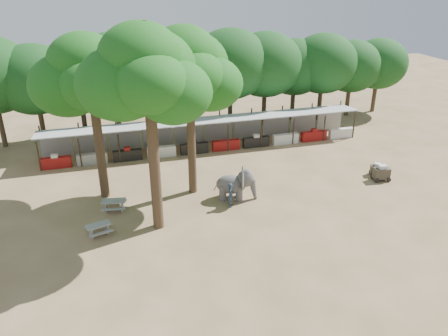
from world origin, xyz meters
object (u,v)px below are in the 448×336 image
object	(u,v)px
elephant	(236,184)
picnic_table_far	(114,204)
yard_tree_left	(89,78)
picnic_table_near	(99,228)
yard_tree_center	(145,76)
yard_tree_back	(186,70)
cart_front	(381,173)
cart_back	(377,169)
handler	(231,195)

from	to	relation	value
elephant	picnic_table_far	size ratio (longest dim) A/B	1.72
yard_tree_left	picnic_table_near	bearing A→B (deg)	-94.28
yard_tree_left	elephant	bearing A→B (deg)	-19.06
yard_tree_center	yard_tree_back	world-z (taller)	yard_tree_center
elephant	cart_front	xyz separation A→B (m)	(11.24, -0.22, -0.49)
elephant	cart_front	size ratio (longest dim) A/B	2.20
yard_tree_back	cart_front	world-z (taller)	yard_tree_back
yard_tree_back	elephant	xyz separation A→B (m)	(2.75, -2.02, -7.45)
yard_tree_left	picnic_table_far	world-z (taller)	yard_tree_left
picnic_table_near	yard_tree_center	bearing A→B (deg)	-13.34
yard_tree_center	cart_front	distance (m)	19.12
yard_tree_center	cart_back	bearing A→B (deg)	8.76
yard_tree_center	cart_back	distance (m)	19.48
yard_tree_back	handler	world-z (taller)	yard_tree_back
elephant	cart_front	bearing A→B (deg)	17.66
yard_tree_left	yard_tree_back	distance (m)	6.09
picnic_table_far	yard_tree_center	bearing A→B (deg)	-37.89
yard_tree_back	cart_back	xyz separation A→B (m)	(14.21, -1.35, -8.06)
picnic_table_near	picnic_table_far	distance (m)	2.85
picnic_table_near	elephant	bearing A→B (deg)	-2.80
yard_tree_left	cart_front	size ratio (longest dim) A/B	8.22
yard_tree_center	yard_tree_back	distance (m)	5.04
cart_back	cart_front	bearing A→B (deg)	-83.78
yard_tree_left	yard_tree_center	distance (m)	5.92
handler	cart_front	size ratio (longest dim) A/B	1.27
handler	yard_tree_back	bearing A→B (deg)	55.81
yard_tree_back	picnic_table_far	bearing A→B (deg)	-164.44
handler	picnic_table_near	distance (m)	8.56
yard_tree_center	handler	world-z (taller)	yard_tree_center
cart_front	cart_back	size ratio (longest dim) A/B	1.15
handler	elephant	bearing A→B (deg)	-13.46
yard_tree_center	yard_tree_left	bearing A→B (deg)	120.96
yard_tree_center	picnic_table_far	bearing A→B (deg)	133.37
yard_tree_back	handler	xyz separation A→B (m)	(2.09, -2.99, -7.69)
picnic_table_far	handler	bearing A→B (deg)	-2.62
yard_tree_center	picnic_table_far	size ratio (longest dim) A/B	7.04
yard_tree_left	picnic_table_near	world-z (taller)	yard_tree_left
yard_tree_center	elephant	distance (m)	10.14
yard_tree_left	cart_back	xyz separation A→B (m)	(20.21, -2.35, -7.72)
yard_tree_back	elephant	distance (m)	8.19
elephant	picnic_table_far	bearing A→B (deg)	-164.92
yard_tree_left	cart_front	xyz separation A→B (m)	(19.99, -3.25, -7.60)
yard_tree_back	elephant	size ratio (longest dim) A/B	3.86
cart_front	picnic_table_far	bearing A→B (deg)	-175.53
yard_tree_left	yard_tree_center	xyz separation A→B (m)	(3.00, -5.00, 1.01)
yard_tree_back	cart_back	bearing A→B (deg)	-5.42
yard_tree_back	cart_front	bearing A→B (deg)	-9.13
handler	cart_back	world-z (taller)	handler
elephant	picnic_table_far	world-z (taller)	elephant
yard_tree_center	cart_front	world-z (taller)	yard_tree_center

